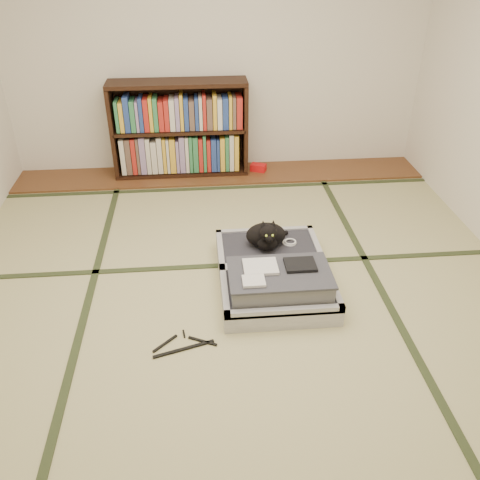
{
  "coord_description": "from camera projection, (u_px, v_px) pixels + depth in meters",
  "views": [
    {
      "loc": [
        -0.22,
        -2.69,
        2.15
      ],
      "look_at": [
        0.05,
        0.35,
        0.25
      ],
      "focal_mm": 38.0,
      "sensor_mm": 36.0,
      "label": 1
    }
  ],
  "objects": [
    {
      "name": "cat",
      "position": [
        267.0,
        235.0,
        3.66
      ],
      "size": [
        0.33,
        0.33,
        0.27
      ],
      "color": "black",
      "rests_on": "suitcase"
    },
    {
      "name": "suitcase",
      "position": [
        274.0,
        275.0,
        3.49
      ],
      "size": [
        0.75,
        1.0,
        0.29
      ],
      "color": "silver",
      "rests_on": "floor"
    },
    {
      "name": "floor",
      "position": [
        237.0,
        299.0,
        3.43
      ],
      "size": [
        4.5,
        4.5,
        0.0
      ],
      "primitive_type": "plane",
      "color": "tan",
      "rests_on": "ground"
    },
    {
      "name": "wood_strip",
      "position": [
        220.0,
        174.0,
        5.11
      ],
      "size": [
        4.0,
        0.5,
        0.02
      ],
      "primitive_type": "cube",
      "color": "brown",
      "rests_on": "ground"
    },
    {
      "name": "hanger",
      "position": [
        184.0,
        345.0,
        3.04
      ],
      "size": [
        0.39,
        0.23,
        0.01
      ],
      "color": "black",
      "rests_on": "floor"
    },
    {
      "name": "cable_coil",
      "position": [
        290.0,
        242.0,
        3.75
      ],
      "size": [
        0.1,
        0.1,
        0.02
      ],
      "color": "white",
      "rests_on": "suitcase"
    },
    {
      "name": "room_shell",
      "position": [
        237.0,
        79.0,
        2.65
      ],
      "size": [
        4.5,
        4.5,
        4.5
      ],
      "color": "white",
      "rests_on": "ground"
    },
    {
      "name": "tatami_borders",
      "position": [
        232.0,
        258.0,
        3.84
      ],
      "size": [
        4.0,
        4.5,
        0.01
      ],
      "color": "#2D381E",
      "rests_on": "ground"
    },
    {
      "name": "bookcase",
      "position": [
        180.0,
        131.0,
        4.91
      ],
      "size": [
        1.3,
        0.3,
        0.92
      ],
      "color": "black",
      "rests_on": "wood_strip"
    },
    {
      "name": "red_item",
      "position": [
        258.0,
        168.0,
        5.14
      ],
      "size": [
        0.17,
        0.14,
        0.07
      ],
      "primitive_type": "cube",
      "rotation": [
        0.0,
        0.0,
        -0.41
      ],
      "color": "red",
      "rests_on": "wood_strip"
    }
  ]
}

